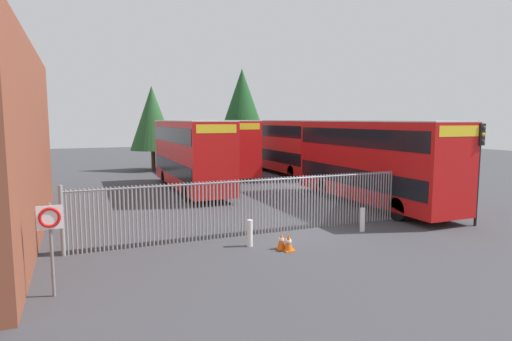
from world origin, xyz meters
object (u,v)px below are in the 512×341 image
double_decker_bus_far_back (221,145)px  traffic_cone_mid_forecourt (281,241)px  bollard_near_left (250,233)px  traffic_cone_by_gate (288,242)px  speed_limit_sign_post (50,228)px  traffic_light_kerbside (479,155)px  double_decker_bus_near_gate (372,159)px  double_decker_bus_behind_fence_left (191,152)px  bollard_center_front (363,220)px  traffic_cone_near_kerb (289,243)px  double_decker_bus_behind_fence_right (285,144)px

double_decker_bus_far_back → traffic_cone_mid_forecourt: (-4.46, -20.17, -2.13)m
bollard_near_left → traffic_cone_by_gate: size_ratio=1.61×
bollard_near_left → speed_limit_sign_post: bearing=-161.0°
speed_limit_sign_post → traffic_light_kerbside: (16.09, 1.19, 1.21)m
double_decker_bus_near_gate → traffic_cone_mid_forecourt: 9.55m
double_decker_bus_behind_fence_left → bollard_center_front: (3.88, -12.34, -1.95)m
double_decker_bus_near_gate → traffic_cone_near_kerb: (-7.64, -5.45, -2.13)m
bollard_center_front → double_decker_bus_far_back: bearing=88.8°
double_decker_bus_behind_fence_right → traffic_cone_by_gate: bearing=-116.3°
double_decker_bus_far_back → bollard_center_front: 19.39m
traffic_cone_near_kerb → traffic_light_kerbside: bearing=0.6°
bollard_near_left → traffic_cone_near_kerb: bollard_near_left is taller
double_decker_bus_far_back → traffic_light_kerbside: 20.90m
double_decker_bus_near_gate → bollard_near_left: (-8.65, -4.41, -1.95)m
traffic_cone_mid_forecourt → traffic_light_kerbside: 9.40m
double_decker_bus_far_back → traffic_light_kerbside: bearing=-77.4°
double_decker_bus_near_gate → traffic_cone_mid_forecourt: (-7.76, -5.14, -2.13)m
double_decker_bus_behind_fence_left → traffic_light_kerbside: (8.83, -13.45, 0.56)m
traffic_cone_by_gate → traffic_light_kerbside: bearing=-0.3°
bollard_near_left → traffic_light_kerbside: (9.89, -0.95, 2.51)m
speed_limit_sign_post → traffic_cone_mid_forecourt: bearing=11.3°
traffic_cone_mid_forecourt → speed_limit_sign_post: 7.38m
double_decker_bus_far_back → bollard_center_front: bearing=-91.2°
double_decker_bus_behind_fence_right → traffic_cone_mid_forecourt: (-9.61, -18.90, -2.13)m
double_decker_bus_behind_fence_right → bollard_near_left: 21.07m
speed_limit_sign_post → traffic_cone_by_gate: bearing=9.6°
traffic_cone_near_kerb → double_decker_bus_behind_fence_left: bearing=89.8°
double_decker_bus_behind_fence_left → double_decker_bus_near_gate: bearing=-46.8°
double_decker_bus_behind_fence_left → traffic_light_kerbside: size_ratio=2.51×
traffic_cone_by_gate → speed_limit_sign_post: 7.52m
double_decker_bus_near_gate → traffic_cone_near_kerb: size_ratio=18.32×
traffic_cone_near_kerb → traffic_light_kerbside: 9.28m
double_decker_bus_near_gate → traffic_cone_mid_forecourt: size_ratio=18.32×
speed_limit_sign_post → bollard_center_front: bearing=11.7°
double_decker_bus_behind_fence_left → double_decker_bus_far_back: size_ratio=1.00×
double_decker_bus_behind_fence_left → double_decker_bus_behind_fence_right: same height
bollard_near_left → traffic_cone_mid_forecourt: bearing=-39.5°
double_decker_bus_far_back → bollard_near_left: size_ratio=11.38×
traffic_cone_by_gate → traffic_cone_mid_forecourt: size_ratio=1.00×
traffic_cone_by_gate → traffic_cone_near_kerb: (-0.05, -0.13, 0.00)m
traffic_cone_mid_forecourt → traffic_cone_by_gate: bearing=-46.3°
bollard_near_left → traffic_cone_by_gate: 1.41m
double_decker_bus_near_gate → bollard_center_front: size_ratio=11.38×
double_decker_bus_behind_fence_left → speed_limit_sign_post: 16.35m
bollard_center_front → traffic_light_kerbside: traffic_light_kerbside is taller
double_decker_bus_behind_fence_left → bollard_near_left: 12.69m
traffic_light_kerbside → double_decker_bus_near_gate: bearing=103.0°
speed_limit_sign_post → traffic_cone_near_kerb: bearing=8.6°
traffic_light_kerbside → double_decker_bus_behind_fence_left: bearing=123.3°
double_decker_bus_near_gate → double_decker_bus_far_back: 15.39m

